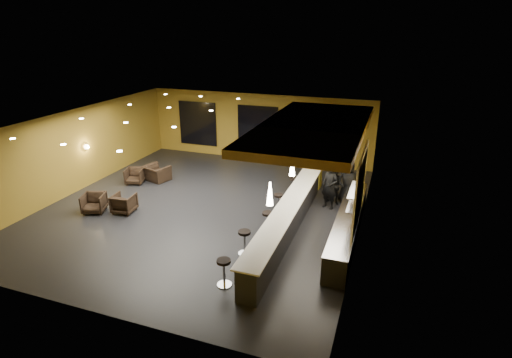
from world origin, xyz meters
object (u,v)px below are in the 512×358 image
(armchair_a, at_px, (94,203))
(staff_c, at_px, (348,182))
(pendant_0, at_px, (270,194))
(armchair_d, at_px, (157,173))
(bar_stool_3, at_px, (278,201))
(staff_b, at_px, (335,186))
(bar_stool_0, at_px, (224,269))
(bar_stool_4, at_px, (293,184))
(bar_stool_1, at_px, (244,239))
(prep_counter, at_px, (348,226))
(pendant_1, at_px, (292,166))
(armchair_b, at_px, (124,203))
(armchair_c, at_px, (135,176))
(staff_a, at_px, (330,187))
(bar_stool_2, at_px, (268,220))
(bar_counter, at_px, (287,221))
(pendant_2, at_px, (308,146))
(column, at_px, (316,149))

(armchair_a, bearing_deg, staff_c, 3.81)
(pendant_0, bearing_deg, armchair_d, 144.87)
(staff_c, relative_size, bar_stool_3, 2.48)
(staff_b, xyz_separation_m, bar_stool_0, (-2.00, -6.46, -0.26))
(bar_stool_4, bearing_deg, bar_stool_1, -92.70)
(staff_c, xyz_separation_m, bar_stool_4, (-2.28, 0.14, -0.44))
(prep_counter, height_order, armchair_a, prep_counter)
(pendant_1, xyz_separation_m, staff_b, (1.13, 2.59, -1.57))
(bar_stool_0, bearing_deg, prep_counter, 53.46)
(bar_stool_3, bearing_deg, armchair_b, -160.53)
(prep_counter, distance_m, pendant_1, 2.77)
(staff_b, xyz_separation_m, bar_stool_1, (-2.05, -4.75, -0.26))
(staff_c, distance_m, armchair_c, 9.48)
(staff_a, bearing_deg, bar_stool_0, -86.94)
(prep_counter, relative_size, armchair_c, 7.65)
(armchair_c, height_order, bar_stool_2, bar_stool_2)
(pendant_1, bearing_deg, bar_stool_4, 102.57)
(prep_counter, bearing_deg, armchair_b, -174.16)
(bar_counter, bearing_deg, prep_counter, 14.04)
(bar_stool_3, bearing_deg, staff_b, 37.48)
(armchair_c, relative_size, bar_stool_0, 0.96)
(prep_counter, distance_m, armchair_d, 9.41)
(armchair_c, relative_size, bar_stool_2, 1.00)
(pendant_2, bearing_deg, bar_stool_0, -97.77)
(pendant_2, bearing_deg, staff_a, -19.74)
(pendant_2, relative_size, bar_stool_2, 0.89)
(pendant_2, distance_m, bar_stool_4, 2.07)
(staff_c, relative_size, armchair_a, 2.20)
(armchair_b, bearing_deg, pendant_0, 159.77)
(staff_c, relative_size, bar_stool_0, 2.21)
(bar_counter, relative_size, armchair_b, 9.90)
(armchair_d, bearing_deg, column, -150.36)
(pendant_2, relative_size, bar_stool_3, 0.96)
(armchair_d, height_order, bar_stool_1, bar_stool_1)
(pendant_0, height_order, staff_c, pendant_0)
(armchair_a, height_order, bar_stool_0, bar_stool_0)
(staff_c, bearing_deg, staff_a, -143.48)
(armchair_b, bearing_deg, armchair_a, 13.09)
(bar_stool_1, bearing_deg, pendant_0, -20.22)
(column, height_order, bar_stool_0, column)
(armchair_d, bearing_deg, armchair_c, 58.67)
(bar_counter, xyz_separation_m, prep_counter, (2.00, 0.50, -0.07))
(staff_a, relative_size, staff_b, 1.16)
(bar_stool_1, xyz_separation_m, bar_stool_4, (0.24, 5.19, -0.05))
(column, bearing_deg, bar_stool_1, -98.36)
(armchair_a, bearing_deg, prep_counter, -13.17)
(column, relative_size, bar_stool_4, 4.81)
(armchair_d, bearing_deg, pendant_2, -163.09)
(pendant_0, height_order, staff_b, pendant_0)
(armchair_b, xyz_separation_m, bar_stool_1, (5.48, -1.30, 0.15))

